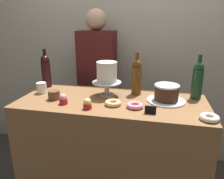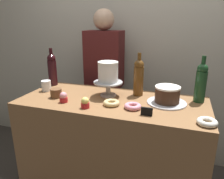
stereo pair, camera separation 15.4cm
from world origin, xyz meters
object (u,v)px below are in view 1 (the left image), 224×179
object	(u,v)px
white_layer_cake	(107,72)
cookie_stack	(54,95)
wine_bottle_dark_red	(46,70)
price_sign_chalkboard	(150,110)
barista_figure	(98,87)
chocolate_round_cake	(167,92)
cupcake_lemon	(87,104)
donut_pink	(135,105)
cupcake_strawberry	(63,99)
cake_stand_pedestal	(107,86)
coffee_cup_ceramic	(42,88)
donut_sugar	(209,118)
donut_glazed	(113,103)
wine_bottle_amber	(137,76)
wine_bottle_green	(197,80)

from	to	relation	value
white_layer_cake	cookie_stack	bearing A→B (deg)	-156.94
wine_bottle_dark_red	cookie_stack	distance (m)	0.36
price_sign_chalkboard	barista_figure	distance (m)	0.99
chocolate_round_cake	wine_bottle_dark_red	distance (m)	1.01
white_layer_cake	cupcake_lemon	xyz separation A→B (m)	(-0.06, -0.27, -0.15)
donut_pink	barista_figure	size ratio (longest dim) A/B	0.07
chocolate_round_cake	cupcake_strawberry	distance (m)	0.72
cake_stand_pedestal	cupcake_strawberry	distance (m)	0.34
barista_figure	cake_stand_pedestal	bearing A→B (deg)	-66.80
coffee_cup_ceramic	cupcake_lemon	bearing A→B (deg)	-26.85
donut_sugar	cookie_stack	world-z (taller)	cookie_stack
cake_stand_pedestal	donut_sugar	distance (m)	0.74
price_sign_chalkboard	coffee_cup_ceramic	distance (m)	0.89
white_layer_cake	donut_glazed	distance (m)	0.26
wine_bottle_dark_red	donut_pink	bearing A→B (deg)	-21.30
cake_stand_pedestal	cupcake_strawberry	xyz separation A→B (m)	(-0.25, -0.23, -0.04)
cupcake_lemon	donut_sugar	size ratio (longest dim) A/B	0.66
wine_bottle_amber	donut_glazed	distance (m)	0.32
price_sign_chalkboard	coffee_cup_ceramic	size ratio (longest dim) A/B	0.82
cake_stand_pedestal	cupcake_lemon	bearing A→B (deg)	-103.28
cookie_stack	barista_figure	world-z (taller)	barista_figure
wine_bottle_green	cupcake_lemon	world-z (taller)	wine_bottle_green
coffee_cup_ceramic	donut_pink	bearing A→B (deg)	-10.85
wine_bottle_green	donut_sugar	world-z (taller)	wine_bottle_green
donut_glazed	donut_pink	bearing A→B (deg)	-4.57
chocolate_round_cake	cupcake_strawberry	xyz separation A→B (m)	(-0.69, -0.21, -0.03)
wine_bottle_dark_red	cookie_stack	size ratio (longest dim) A/B	3.87
cake_stand_pedestal	donut_glazed	xyz separation A→B (m)	(0.08, -0.17, -0.06)
donut_sugar	price_sign_chalkboard	world-z (taller)	price_sign_chalkboard
wine_bottle_dark_red	cupcake_lemon	world-z (taller)	wine_bottle_dark_red
cupcake_strawberry	price_sign_chalkboard	distance (m)	0.59
white_layer_cake	chocolate_round_cake	world-z (taller)	white_layer_cake
white_layer_cake	price_sign_chalkboard	bearing A→B (deg)	-37.99
cupcake_lemon	cupcake_strawberry	world-z (taller)	same
cupcake_lemon	barista_figure	bearing A→B (deg)	101.56
wine_bottle_green	cupcake_lemon	xyz separation A→B (m)	(-0.71, -0.36, -0.11)
cake_stand_pedestal	coffee_cup_ceramic	xyz separation A→B (m)	(-0.52, -0.04, -0.03)
cupcake_lemon	donut_sugar	xyz separation A→B (m)	(0.74, -0.01, -0.02)
chocolate_round_cake	wine_bottle_dark_red	xyz separation A→B (m)	(-1.00, 0.15, 0.08)
wine_bottle_green	cupcake_lemon	distance (m)	0.81
cake_stand_pedestal	chocolate_round_cake	size ratio (longest dim) A/B	1.28
cake_stand_pedestal	wine_bottle_amber	distance (m)	0.24
chocolate_round_cake	coffee_cup_ceramic	xyz separation A→B (m)	(-0.96, -0.02, -0.02)
donut_glazed	wine_bottle_green	bearing A→B (deg)	24.65
donut_sugar	chocolate_round_cake	bearing A→B (deg)	132.54
wine_bottle_amber	barista_figure	size ratio (longest dim) A/B	0.20
donut_pink	donut_glazed	world-z (taller)	same
wine_bottle_amber	coffee_cup_ceramic	bearing A→B (deg)	-169.67
wine_bottle_dark_red	wine_bottle_amber	distance (m)	0.78
cupcake_strawberry	coffee_cup_ceramic	distance (m)	0.32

